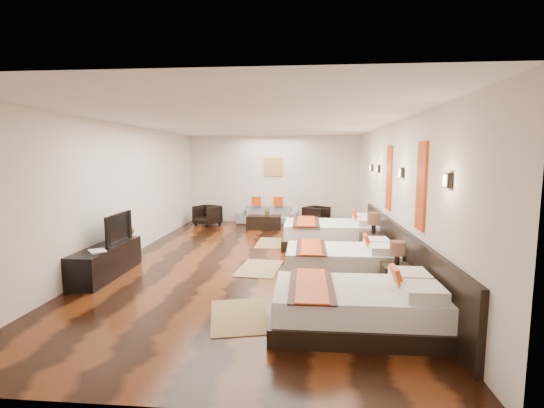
# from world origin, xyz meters

# --- Properties ---
(floor) EXTENTS (5.50, 9.50, 0.01)m
(floor) POSITION_xyz_m (0.00, 0.00, 0.00)
(floor) COLOR black
(floor) RESTS_ON ground
(ceiling) EXTENTS (5.50, 9.50, 0.01)m
(ceiling) POSITION_xyz_m (0.00, 0.00, 2.80)
(ceiling) COLOR white
(ceiling) RESTS_ON floor
(back_wall) EXTENTS (5.50, 0.01, 2.80)m
(back_wall) POSITION_xyz_m (0.00, 4.75, 1.40)
(back_wall) COLOR silver
(back_wall) RESTS_ON floor
(left_wall) EXTENTS (0.01, 9.50, 2.80)m
(left_wall) POSITION_xyz_m (-2.75, 0.00, 1.40)
(left_wall) COLOR silver
(left_wall) RESTS_ON floor
(right_wall) EXTENTS (0.01, 9.50, 2.80)m
(right_wall) POSITION_xyz_m (2.75, 0.00, 1.40)
(right_wall) COLOR silver
(right_wall) RESTS_ON floor
(headboard_panel) EXTENTS (0.08, 6.60, 0.90)m
(headboard_panel) POSITION_xyz_m (2.71, -0.80, 0.45)
(headboard_panel) COLOR black
(headboard_panel) RESTS_ON floor
(bed_near) EXTENTS (2.10, 1.32, 0.80)m
(bed_near) POSITION_xyz_m (1.70, -3.03, 0.27)
(bed_near) COLOR black
(bed_near) RESTS_ON floor
(bed_mid) EXTENTS (2.00, 1.26, 0.76)m
(bed_mid) POSITION_xyz_m (1.70, -0.88, 0.26)
(bed_mid) COLOR black
(bed_mid) RESTS_ON floor
(bed_far) EXTENTS (2.33, 1.46, 0.89)m
(bed_far) POSITION_xyz_m (1.70, 1.39, 0.30)
(bed_far) COLOR black
(bed_far) RESTS_ON floor
(nightstand_a) EXTENTS (0.43, 0.43, 0.85)m
(nightstand_a) POSITION_xyz_m (2.44, -1.81, 0.30)
(nightstand_a) COLOR black
(nightstand_a) RESTS_ON floor
(nightstand_b) EXTENTS (0.50, 0.50, 0.99)m
(nightstand_b) POSITION_xyz_m (2.44, 0.26, 0.35)
(nightstand_b) COLOR black
(nightstand_b) RESTS_ON floor
(jute_mat_near) EXTENTS (1.00, 1.34, 0.01)m
(jute_mat_near) POSITION_xyz_m (0.17, -2.82, 0.01)
(jute_mat_near) COLOR olive
(jute_mat_near) RESTS_ON floor
(jute_mat_mid) EXTENTS (0.86, 1.27, 0.01)m
(jute_mat_mid) POSITION_xyz_m (0.17, -0.58, 0.01)
(jute_mat_mid) COLOR olive
(jute_mat_mid) RESTS_ON floor
(jute_mat_far) EXTENTS (0.78, 1.22, 0.01)m
(jute_mat_far) POSITION_xyz_m (0.24, 1.60, 0.01)
(jute_mat_far) COLOR olive
(jute_mat_far) RESTS_ON floor
(tv_console) EXTENTS (0.50, 1.80, 0.55)m
(tv_console) POSITION_xyz_m (-2.50, -1.27, 0.28)
(tv_console) COLOR black
(tv_console) RESTS_ON floor
(tv) EXTENTS (0.14, 0.97, 0.55)m
(tv) POSITION_xyz_m (-2.45, -1.05, 0.83)
(tv) COLOR black
(tv) RESTS_ON tv_console
(book) EXTENTS (0.40, 0.41, 0.03)m
(book) POSITION_xyz_m (-2.50, -1.79, 0.57)
(book) COLOR black
(book) RESTS_ON tv_console
(figurine) EXTENTS (0.35, 0.35, 0.32)m
(figurine) POSITION_xyz_m (-2.50, -0.46, 0.71)
(figurine) COLOR brown
(figurine) RESTS_ON tv_console
(sofa) EXTENTS (1.94, 0.80, 0.56)m
(sofa) POSITION_xyz_m (-0.17, 4.45, 0.28)
(sofa) COLOR gray
(sofa) RESTS_ON floor
(armchair_left) EXTENTS (0.92, 0.93, 0.63)m
(armchair_left) POSITION_xyz_m (-2.00, 3.94, 0.31)
(armchair_left) COLOR black
(armchair_left) RESTS_ON floor
(armchair_right) EXTENTS (0.92, 0.91, 0.61)m
(armchair_right) POSITION_xyz_m (1.39, 4.15, 0.30)
(armchair_right) COLOR black
(armchair_right) RESTS_ON floor
(coffee_table) EXTENTS (1.00, 0.50, 0.40)m
(coffee_table) POSITION_xyz_m (-0.17, 3.46, 0.20)
(coffee_table) COLOR black
(coffee_table) RESTS_ON floor
(table_plant) EXTENTS (0.29, 0.27, 0.26)m
(table_plant) POSITION_xyz_m (-0.07, 3.50, 0.53)
(table_plant) COLOR #2D5A1E
(table_plant) RESTS_ON coffee_table
(orange_panel_a) EXTENTS (0.04, 0.40, 1.30)m
(orange_panel_a) POSITION_xyz_m (2.73, -1.90, 1.70)
(orange_panel_a) COLOR #D86014
(orange_panel_a) RESTS_ON right_wall
(orange_panel_b) EXTENTS (0.04, 0.40, 1.30)m
(orange_panel_b) POSITION_xyz_m (2.73, 0.30, 1.70)
(orange_panel_b) COLOR #D86014
(orange_panel_b) RESTS_ON right_wall
(sconce_near) EXTENTS (0.07, 0.12, 0.18)m
(sconce_near) POSITION_xyz_m (2.70, -3.00, 1.85)
(sconce_near) COLOR black
(sconce_near) RESTS_ON right_wall
(sconce_mid) EXTENTS (0.07, 0.12, 0.18)m
(sconce_mid) POSITION_xyz_m (2.70, -0.80, 1.85)
(sconce_mid) COLOR black
(sconce_mid) RESTS_ON right_wall
(sconce_far) EXTENTS (0.07, 0.12, 0.18)m
(sconce_far) POSITION_xyz_m (2.70, 1.40, 1.85)
(sconce_far) COLOR black
(sconce_far) RESTS_ON right_wall
(sconce_lounge) EXTENTS (0.07, 0.12, 0.18)m
(sconce_lounge) POSITION_xyz_m (2.70, 2.30, 1.85)
(sconce_lounge) COLOR black
(sconce_lounge) RESTS_ON right_wall
(gold_artwork) EXTENTS (0.60, 0.04, 0.60)m
(gold_artwork) POSITION_xyz_m (0.00, 4.73, 1.80)
(gold_artwork) COLOR #AD873F
(gold_artwork) RESTS_ON back_wall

